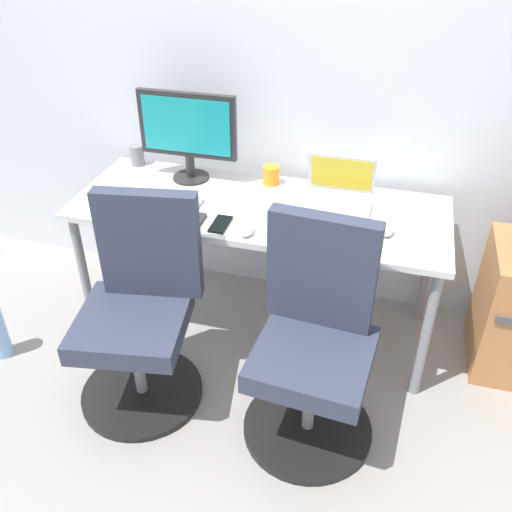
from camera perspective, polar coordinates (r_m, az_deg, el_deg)
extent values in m
plane|color=gray|center=(2.96, 0.26, -6.85)|extent=(5.28, 5.28, 0.00)
cube|color=silver|center=(2.71, 2.69, 20.38)|extent=(4.40, 0.04, 2.60)
cube|color=silver|center=(2.56, 0.30, 4.90)|extent=(1.71, 0.64, 0.03)
cylinder|color=gray|center=(2.83, -17.14, -2.04)|extent=(0.04, 0.04, 0.67)
cylinder|color=gray|center=(2.49, 16.95, -7.82)|extent=(0.04, 0.04, 0.67)
cylinder|color=gray|center=(3.22, -12.41, 3.41)|extent=(0.04, 0.04, 0.67)
cylinder|color=gray|center=(2.92, 17.15, -0.89)|extent=(0.04, 0.04, 0.67)
cylinder|color=black|center=(2.65, -11.51, -13.44)|extent=(0.54, 0.54, 0.03)
cylinder|color=gray|center=(2.51, -11.99, -10.57)|extent=(0.05, 0.05, 0.34)
cube|color=#33384C|center=(2.37, -12.60, -6.85)|extent=(0.50, 0.50, 0.09)
cube|color=#33384C|center=(2.32, -10.86, 1.18)|extent=(0.43, 0.14, 0.48)
cylinder|color=black|center=(2.47, 5.25, -17.07)|extent=(0.54, 0.54, 0.03)
cylinder|color=gray|center=(2.33, 5.49, -14.20)|extent=(0.05, 0.05, 0.34)
cube|color=#33384C|center=(2.18, 5.80, -10.42)|extent=(0.48, 0.48, 0.09)
cube|color=#33384C|center=(2.14, 6.72, -1.51)|extent=(0.42, 0.11, 0.48)
cylinder|color=#262626|center=(2.82, -6.66, 8.01)|extent=(0.18, 0.18, 0.01)
cylinder|color=#262626|center=(2.79, -6.74, 9.14)|extent=(0.04, 0.04, 0.11)
cube|color=#262626|center=(2.71, -7.04, 13.16)|extent=(0.48, 0.03, 0.31)
cube|color=teal|center=(2.70, -7.18, 13.04)|extent=(0.43, 0.00, 0.26)
cube|color=silver|center=(2.53, 8.09, 4.77)|extent=(0.31, 0.22, 0.02)
cube|color=silver|center=(2.61, 8.75, 8.33)|extent=(0.31, 0.08, 0.20)
cube|color=yellow|center=(2.60, 8.74, 8.31)|extent=(0.28, 0.06, 0.17)
cube|color=#2D2D2D|center=(2.48, -9.21, 4.03)|extent=(0.34, 0.12, 0.02)
cube|color=#B7B7B7|center=(2.61, -9.30, 5.62)|extent=(0.34, 0.12, 0.02)
ellipsoid|color=silver|center=(2.33, -0.93, 2.62)|extent=(0.06, 0.10, 0.03)
ellipsoid|color=#B7B7B7|center=(2.40, 13.24, 2.56)|extent=(0.06, 0.10, 0.03)
cylinder|color=orange|center=(2.73, 1.62, 8.27)|extent=(0.08, 0.08, 0.09)
cylinder|color=slate|center=(2.99, -12.06, 10.05)|extent=(0.07, 0.07, 0.10)
cube|color=black|center=(2.40, -3.65, 3.27)|extent=(0.07, 0.14, 0.01)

